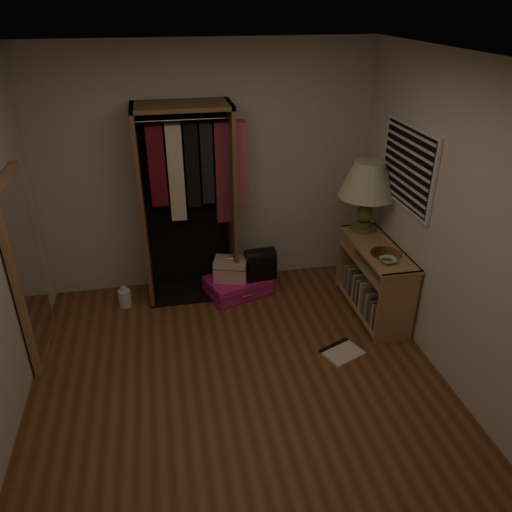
# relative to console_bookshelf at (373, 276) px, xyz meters

# --- Properties ---
(ground) EXTENTS (4.00, 4.00, 0.00)m
(ground) POSITION_rel_console_bookshelf_xyz_m (-1.54, -1.04, -0.40)
(ground) COLOR brown
(ground) RESTS_ON ground
(room_walls) EXTENTS (3.52, 4.02, 2.60)m
(room_walls) POSITION_rel_console_bookshelf_xyz_m (-1.46, -0.99, 1.10)
(room_walls) COLOR beige
(room_walls) RESTS_ON ground
(console_bookshelf) EXTENTS (0.42, 1.12, 0.75)m
(console_bookshelf) POSITION_rel_console_bookshelf_xyz_m (0.00, 0.00, 0.00)
(console_bookshelf) COLOR #9E784C
(console_bookshelf) RESTS_ON ground
(open_wardrobe) EXTENTS (1.08, 0.50, 2.05)m
(open_wardrobe) POSITION_rel_console_bookshelf_xyz_m (-1.74, 0.73, 0.83)
(open_wardrobe) COLOR brown
(open_wardrobe) RESTS_ON ground
(floor_mirror) EXTENTS (0.06, 0.80, 1.70)m
(floor_mirror) POSITION_rel_console_bookshelf_xyz_m (-3.24, -0.04, 0.45)
(floor_mirror) COLOR #AA7C52
(floor_mirror) RESTS_ON ground
(pink_suitcase) EXTENTS (0.78, 0.67, 0.20)m
(pink_suitcase) POSITION_rel_console_bookshelf_xyz_m (-1.32, 0.56, -0.30)
(pink_suitcase) COLOR #CD197A
(pink_suitcase) RESTS_ON ground
(train_case) EXTENTS (0.41, 0.34, 0.26)m
(train_case) POSITION_rel_console_bookshelf_xyz_m (-1.38, 0.56, -0.08)
(train_case) COLOR #C6B397
(train_case) RESTS_ON pink_suitcase
(black_bag) EXTENTS (0.34, 0.24, 0.35)m
(black_bag) POSITION_rel_console_bookshelf_xyz_m (-1.07, 0.54, -0.02)
(black_bag) COLOR black
(black_bag) RESTS_ON pink_suitcase
(table_lamp) EXTENTS (0.65, 0.65, 0.74)m
(table_lamp) POSITION_rel_console_bookshelf_xyz_m (0.00, 0.37, 0.89)
(table_lamp) COLOR #525B2C
(table_lamp) RESTS_ON console_bookshelf
(brass_tray) EXTENTS (0.38, 0.38, 0.02)m
(brass_tray) POSITION_rel_console_bookshelf_xyz_m (0.00, -0.21, 0.36)
(brass_tray) COLOR #AA7E41
(brass_tray) RESTS_ON console_bookshelf
(ceramic_bowl) EXTENTS (0.17, 0.17, 0.04)m
(ceramic_bowl) POSITION_rel_console_bookshelf_xyz_m (-0.05, -0.36, 0.37)
(ceramic_bowl) COLOR #9BBAA2
(ceramic_bowl) RESTS_ON console_bookshelf
(white_jug) EXTENTS (0.16, 0.16, 0.23)m
(white_jug) POSITION_rel_console_bookshelf_xyz_m (-2.53, 0.56, -0.30)
(white_jug) COLOR white
(white_jug) RESTS_ON ground
(floor_book) EXTENTS (0.42, 0.39, 0.03)m
(floor_book) POSITION_rel_console_bookshelf_xyz_m (-0.55, -0.64, -0.38)
(floor_book) COLOR beige
(floor_book) RESTS_ON ground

